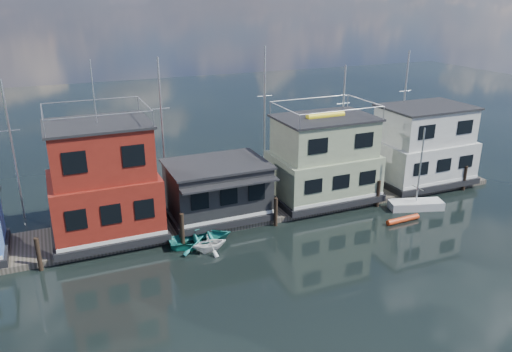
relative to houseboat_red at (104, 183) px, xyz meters
name	(u,v)px	position (x,y,z in m)	size (l,w,h in m)	color
ground	(297,302)	(8.50, -12.00, -4.10)	(160.00, 160.00, 0.00)	black
dock	(224,215)	(8.50, 0.00, -3.90)	(48.00, 5.00, 0.40)	#595147
houseboat_red	(104,183)	(0.00, 0.00, 0.00)	(7.40, 5.90, 11.86)	black
houseboat_dark	(217,189)	(8.00, -0.02, -1.69)	(7.40, 6.10, 4.06)	black
houseboat_green	(323,160)	(17.00, 0.00, -0.55)	(8.40, 5.90, 7.03)	black
houseboat_white	(423,146)	(27.00, 0.00, -0.57)	(8.40, 5.90, 6.66)	black
pilings	(233,220)	(8.17, -2.80, -3.00)	(42.28, 0.28, 2.20)	#2D2116
background_masts	(251,123)	(13.26, 6.00, 1.45)	(36.40, 0.16, 12.00)	silver
dinghy_teal	(200,238)	(5.58, -3.39, -3.65)	(3.10, 4.33, 0.90)	teal
red_kayak	(403,220)	(20.50, -5.99, -3.90)	(0.42, 0.42, 2.83)	red
day_sailer	(416,204)	(23.03, -4.38, -3.70)	(4.41, 2.58, 6.61)	silver
dinghy_white	(209,243)	(5.81, -4.64, -3.48)	(2.04, 2.36, 1.24)	white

